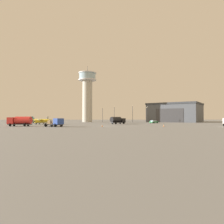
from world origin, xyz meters
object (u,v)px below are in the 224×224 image
light_post_west (147,113)px  traffic_cone_mid_apron (164,126)px  truck_fuel_tanker_red (20,121)px  light_post_north (102,113)px  light_post_centre (133,112)px  traffic_cone_near_right (102,126)px  truck_box_teal (30,119)px  airplane_yellow (41,121)px  control_tower (87,92)px  truck_flatbed_blue (56,123)px  traffic_cone_near_left (62,124)px  car_green (154,122)px  light_post_east (114,113)px  truck_fuel_tanker_black (117,120)px

light_post_west → traffic_cone_mid_apron: size_ratio=11.69×
truck_fuel_tanker_red → light_post_north: 54.08m
light_post_centre → light_post_west: bearing=-38.9°
traffic_cone_near_right → truck_box_teal: bearing=128.6°
airplane_yellow → truck_box_teal: 23.18m
traffic_cone_mid_apron → control_tower: bearing=111.8°
truck_flatbed_blue → traffic_cone_mid_apron: bearing=30.0°
truck_box_teal → traffic_cone_near_left: (20.46, -26.60, -1.44)m
traffic_cone_mid_apron → truck_fuel_tanker_red: bearing=171.1°
car_green → traffic_cone_near_left: size_ratio=7.27×
car_green → light_post_west: (-0.40, 11.77, 4.25)m
traffic_cone_near_right → traffic_cone_mid_apron: bearing=-3.1°
truck_flatbed_blue → car_green: size_ratio=1.40×
traffic_cone_mid_apron → light_post_centre: bearing=90.2°
light_post_north → light_post_east: bearing=3.9°
airplane_yellow → light_post_west: light_post_west is taller
airplane_yellow → truck_fuel_tanker_red: 17.94m
control_tower → truck_flatbed_blue: bearing=-95.1°
airplane_yellow → traffic_cone_mid_apron: airplane_yellow is taller
control_tower → traffic_cone_near_left: size_ratio=52.76×
light_post_north → traffic_cone_near_right: light_post_north is taller
car_green → light_post_centre: 19.28m
truck_flatbed_blue → truck_fuel_tanker_red: size_ratio=0.87×
truck_fuel_tanker_red → truck_box_teal: bearing=-66.3°
traffic_cone_near_right → control_tower: bearing=97.2°
truck_fuel_tanker_black → truck_flatbed_blue: bearing=-167.8°
car_green → control_tower: bearing=103.9°
truck_fuel_tanker_black → traffic_cone_near_right: size_ratio=11.21×
truck_box_teal → light_post_east: size_ratio=0.76×
light_post_north → traffic_cone_near_right: 53.17m
truck_box_teal → truck_fuel_tanker_black: truck_box_teal is taller
truck_fuel_tanker_black → light_post_north: 27.91m
truck_flatbed_blue → car_green: 51.20m
traffic_cone_mid_apron → light_post_east: bearing=100.7°
airplane_yellow → light_post_west: bearing=146.6°
truck_box_teal → traffic_cone_near_right: 56.26m
light_post_north → truck_fuel_tanker_red: bearing=-119.1°
traffic_cone_near_left → light_post_north: bearing=66.5°
control_tower → light_post_centre: 30.47m
truck_fuel_tanker_black → light_post_west: bearing=12.6°
truck_flatbed_blue → traffic_cone_near_left: truck_flatbed_blue is taller
truck_box_teal → light_post_west: size_ratio=0.82×
control_tower → truck_flatbed_blue: (-5.58, -62.18, -16.66)m
truck_fuel_tanker_black → light_post_north: light_post_north is taller
light_post_centre → traffic_cone_near_right: bearing=-108.5°
control_tower → truck_fuel_tanker_black: bearing=-68.7°
truck_box_teal → light_post_west: light_post_west is taller
control_tower → traffic_cone_near_left: bearing=-98.1°
truck_box_teal → car_green: 60.44m
light_post_north → traffic_cone_near_left: light_post_north is taller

